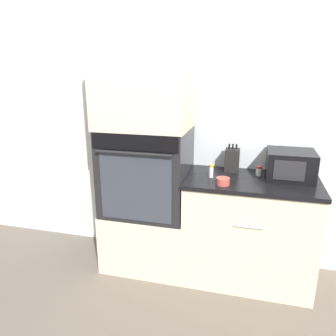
# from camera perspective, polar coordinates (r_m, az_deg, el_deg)

# --- Properties ---
(ground_plane) EXTENTS (12.00, 12.00, 0.00)m
(ground_plane) POSITION_cam_1_polar(r_m,az_deg,el_deg) (3.03, 2.13, -19.97)
(ground_plane) COLOR #6B6056
(wall_back) EXTENTS (8.00, 0.05, 2.50)m
(wall_back) POSITION_cam_1_polar(r_m,az_deg,el_deg) (3.10, 4.94, 6.25)
(wall_back) COLOR silver
(wall_back) RESTS_ON ground_plane
(oven_cabinet_base) EXTENTS (0.77, 0.60, 0.55)m
(oven_cabinet_base) POSITION_cam_1_polar(r_m,az_deg,el_deg) (3.22, -3.51, -11.84)
(oven_cabinet_base) COLOR beige
(oven_cabinet_base) RESTS_ON ground_plane
(wall_oven) EXTENTS (0.75, 0.64, 0.78)m
(wall_oven) POSITION_cam_1_polar(r_m,az_deg,el_deg) (2.95, -3.76, -0.47)
(wall_oven) COLOR black
(wall_oven) RESTS_ON oven_cabinet_base
(oven_cabinet_upper) EXTENTS (0.77, 0.60, 0.88)m
(oven_cabinet_upper) POSITION_cam_1_polar(r_m,az_deg,el_deg) (2.82, -4.07, 15.84)
(oven_cabinet_upper) COLOR beige
(oven_cabinet_upper) RESTS_ON wall_oven
(counter_unit) EXTENTS (1.10, 0.63, 0.94)m
(counter_unit) POSITION_cam_1_polar(r_m,az_deg,el_deg) (2.99, 13.82, -10.43)
(counter_unit) COLOR beige
(counter_unit) RESTS_ON ground_plane
(microwave) EXTENTS (0.38, 0.35, 0.23)m
(microwave) POSITION_cam_1_polar(r_m,az_deg,el_deg) (2.90, 20.52, 0.52)
(microwave) COLOR black
(microwave) RESTS_ON counter_unit
(knife_block) EXTENTS (0.12, 0.12, 0.25)m
(knife_block) POSITION_cam_1_polar(r_m,az_deg,el_deg) (2.97, 11.10, 1.39)
(knife_block) COLOR black
(knife_block) RESTS_ON counter_unit
(bowl) EXTENTS (0.11, 0.11, 0.06)m
(bowl) POSITION_cam_1_polar(r_m,az_deg,el_deg) (2.63, 9.52, -2.29)
(bowl) COLOR #B24C42
(bowl) RESTS_ON counter_unit
(condiment_jar_near) EXTENTS (0.04, 0.04, 0.11)m
(condiment_jar_near) POSITION_cam_1_polar(r_m,az_deg,el_deg) (2.78, 7.52, -0.54)
(condiment_jar_near) COLOR silver
(condiment_jar_near) RESTS_ON counter_unit
(condiment_jar_mid) EXTENTS (0.05, 0.05, 0.08)m
(condiment_jar_mid) POSITION_cam_1_polar(r_m,az_deg,el_deg) (2.92, 15.56, -0.50)
(condiment_jar_mid) COLOR silver
(condiment_jar_mid) RESTS_ON counter_unit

